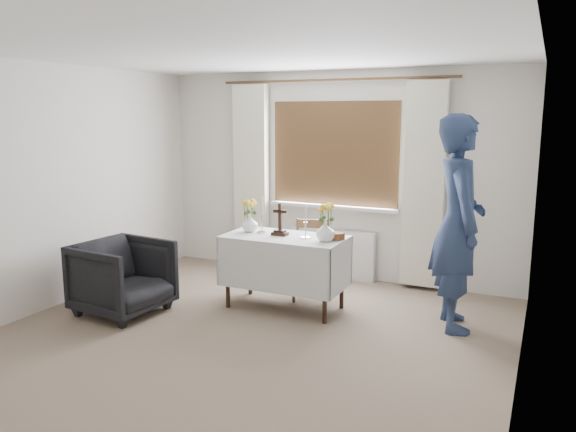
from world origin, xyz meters
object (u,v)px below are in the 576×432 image
object	(u,v)px
person	(458,223)
wooden_cross	(280,219)
armchair	(123,277)
wooden_chair	(311,260)
altar_table	(285,272)
flower_vase_left	(250,223)
flower_vase_right	(325,231)

from	to	relation	value
person	wooden_cross	xyz separation A→B (m)	(-1.73, -0.19, -0.07)
armchair	person	size ratio (longest dim) A/B	0.41
wooden_chair	altar_table	bearing A→B (deg)	-124.97
armchair	person	xyz separation A→B (m)	(3.08, 1.03, 0.63)
altar_table	armchair	world-z (taller)	altar_table
person	flower_vase_left	size ratio (longest dim) A/B	11.26
wooden_chair	flower_vase_right	size ratio (longest dim) A/B	4.43
flower_vase_right	person	bearing A→B (deg)	11.33
altar_table	flower_vase_left	distance (m)	0.64
altar_table	flower_vase_right	size ratio (longest dim) A/B	6.43
armchair	flower_vase_left	xyz separation A→B (m)	(0.98, 0.87, 0.48)
person	flower_vase_left	world-z (taller)	person
altar_table	flower_vase_left	world-z (taller)	flower_vase_left
altar_table	flower_vase_right	xyz separation A→B (m)	(0.46, -0.04, 0.48)
flower_vase_left	wooden_cross	bearing A→B (deg)	-3.99
person	altar_table	bearing A→B (deg)	76.50
person	flower_vase_left	bearing A→B (deg)	73.84
armchair	flower_vase_left	distance (m)	1.40
person	wooden_cross	distance (m)	1.74
wooden_chair	wooden_cross	distance (m)	0.66
altar_table	person	bearing A→B (deg)	7.08
wooden_chair	flower_vase_right	xyz separation A→B (m)	(0.33, -0.44, 0.43)
flower_vase_left	wooden_chair	bearing A→B (deg)	33.08
wooden_cross	flower_vase_left	world-z (taller)	wooden_cross
armchair	flower_vase_right	world-z (taller)	flower_vase_right
wooden_chair	armchair	distance (m)	1.97
wooden_cross	armchair	bearing A→B (deg)	-148.55
armchair	wooden_chair	bearing A→B (deg)	-45.76
wooden_cross	flower_vase_right	world-z (taller)	wooden_cross
altar_table	wooden_cross	bearing A→B (deg)	162.16
person	flower_vase_left	xyz separation A→B (m)	(-2.10, -0.16, -0.15)
flower_vase_left	flower_vase_right	distance (m)	0.89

